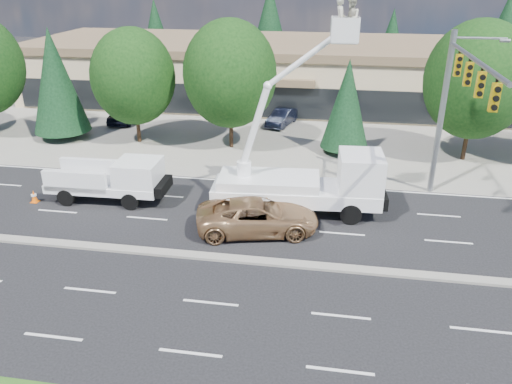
% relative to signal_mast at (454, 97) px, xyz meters
% --- Properties ---
extents(ground, '(140.00, 140.00, 0.00)m').
position_rel_signal_mast_xyz_m(ground, '(-10.03, -7.04, -6.06)').
color(ground, black).
rests_on(ground, ground).
extents(concrete_apron, '(140.00, 22.00, 0.01)m').
position_rel_signal_mast_xyz_m(concrete_apron, '(-10.03, 12.96, -6.05)').
color(concrete_apron, gray).
rests_on(concrete_apron, ground).
extents(road_median, '(120.00, 0.55, 0.12)m').
position_rel_signal_mast_xyz_m(road_median, '(-10.03, -7.04, -6.00)').
color(road_median, gray).
rests_on(road_median, ground).
extents(strip_mall, '(50.40, 15.40, 5.50)m').
position_rel_signal_mast_xyz_m(strip_mall, '(-10.03, 22.93, -3.23)').
color(strip_mall, '#C6B288').
rests_on(strip_mall, ground).
extents(tree_front_b, '(4.11, 4.11, 8.11)m').
position_rel_signal_mast_xyz_m(tree_front_b, '(-26.03, 7.96, -1.71)').
color(tree_front_b, '#332114').
rests_on(tree_front_b, ground).
extents(tree_front_c, '(5.94, 5.94, 8.24)m').
position_rel_signal_mast_xyz_m(tree_front_c, '(-20.03, 7.96, -1.23)').
color(tree_front_c, '#332114').
rests_on(tree_front_c, ground).
extents(tree_front_d, '(6.43, 6.43, 8.92)m').
position_rel_signal_mast_xyz_m(tree_front_d, '(-13.03, 7.96, -0.84)').
color(tree_front_d, '#332114').
rests_on(tree_front_d, ground).
extents(tree_front_e, '(3.29, 3.29, 6.48)m').
position_rel_signal_mast_xyz_m(tree_front_e, '(-5.03, 7.96, -2.58)').
color(tree_front_e, '#332114').
rests_on(tree_front_e, ground).
extents(tree_front_f, '(6.58, 6.58, 9.13)m').
position_rel_signal_mast_xyz_m(tree_front_f, '(2.97, 7.96, -0.71)').
color(tree_front_f, '#332114').
rests_on(tree_front_f, ground).
extents(tree_back_a, '(4.31, 4.31, 8.50)m').
position_rel_signal_mast_xyz_m(tree_back_a, '(-28.03, 34.96, -1.50)').
color(tree_back_a, '#332114').
rests_on(tree_back_a, ground).
extents(tree_back_b, '(5.30, 5.30, 10.44)m').
position_rel_signal_mast_xyz_m(tree_back_b, '(-14.03, 34.96, -0.46)').
color(tree_back_b, '#332114').
rests_on(tree_back_b, ground).
extents(tree_back_c, '(3.93, 3.93, 7.74)m').
position_rel_signal_mast_xyz_m(tree_back_c, '(-0.03, 34.96, -1.90)').
color(tree_back_c, '#332114').
rests_on(tree_back_c, ground).
extents(tree_back_d, '(5.05, 5.05, 9.96)m').
position_rel_signal_mast_xyz_m(tree_back_d, '(11.97, 34.96, -0.71)').
color(tree_back_d, '#332114').
rests_on(tree_back_d, ground).
extents(signal_mast, '(2.76, 10.16, 9.00)m').
position_rel_signal_mast_xyz_m(signal_mast, '(0.00, 0.00, 0.00)').
color(signal_mast, gray).
rests_on(signal_mast, ground).
extents(utility_pickup, '(6.29, 2.60, 2.39)m').
position_rel_signal_mast_xyz_m(utility_pickup, '(-17.58, -1.94, -5.07)').
color(utility_pickup, white).
rests_on(utility_pickup, ground).
extents(bucket_truck, '(8.86, 3.29, 10.80)m').
position_rel_signal_mast_xyz_m(bucket_truck, '(-6.79, -1.66, -3.78)').
color(bucket_truck, white).
rests_on(bucket_truck, ground).
extents(traffic_cone_a, '(0.40, 0.40, 0.70)m').
position_rel_signal_mast_xyz_m(traffic_cone_a, '(-21.87, -2.95, -5.72)').
color(traffic_cone_a, '#F55F07').
rests_on(traffic_cone_a, ground).
extents(traffic_cone_b, '(0.40, 0.40, 0.70)m').
position_rel_signal_mast_xyz_m(traffic_cone_b, '(-10.66, -2.90, -5.72)').
color(traffic_cone_b, '#F55F07').
rests_on(traffic_cone_b, ground).
extents(traffic_cone_c, '(0.40, 0.40, 0.70)m').
position_rel_signal_mast_xyz_m(traffic_cone_c, '(-11.00, -3.47, -5.72)').
color(traffic_cone_c, '#F55F07').
rests_on(traffic_cone_c, ground).
extents(minivan, '(6.37, 3.95, 1.65)m').
position_rel_signal_mast_xyz_m(minivan, '(-9.14, -4.24, -5.23)').
color(minivan, '#A97D51').
rests_on(minivan, ground).
extents(parked_car_west, '(2.07, 4.74, 1.59)m').
position_rel_signal_mast_xyz_m(parked_car_west, '(-23.18, 12.92, -5.26)').
color(parked_car_west, black).
rests_on(parked_car_west, ground).
extents(parked_car_east, '(2.46, 4.24, 1.32)m').
position_rel_signal_mast_xyz_m(parked_car_east, '(-10.03, 13.96, -5.40)').
color(parked_car_east, black).
rests_on(parked_car_east, ground).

